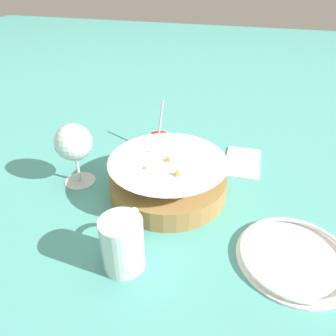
{
  "coord_description": "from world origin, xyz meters",
  "views": [
    {
      "loc": [
        -0.59,
        -0.12,
        0.45
      ],
      "look_at": [
        -0.03,
        0.03,
        0.07
      ],
      "focal_mm": 35.0,
      "sensor_mm": 36.0,
      "label": 1
    }
  ],
  "objects_px": {
    "wine_glass": "(74,144)",
    "food_basket": "(167,179)",
    "sauce_cup": "(159,141)",
    "side_plate": "(294,257)",
    "beer_mug": "(123,245)"
  },
  "relations": [
    {
      "from": "food_basket",
      "to": "side_plate",
      "type": "xyz_separation_m",
      "value": [
        -0.13,
        -0.26,
        -0.03
      ]
    },
    {
      "from": "food_basket",
      "to": "side_plate",
      "type": "distance_m",
      "value": 0.29
    },
    {
      "from": "side_plate",
      "to": "food_basket",
      "type": "bearing_deg",
      "value": 64.57
    },
    {
      "from": "wine_glass",
      "to": "beer_mug",
      "type": "xyz_separation_m",
      "value": [
        -0.2,
        -0.19,
        -0.05
      ]
    },
    {
      "from": "wine_glass",
      "to": "food_basket",
      "type": "bearing_deg",
      "value": -86.91
    },
    {
      "from": "wine_glass",
      "to": "side_plate",
      "type": "relative_size",
      "value": 0.73
    },
    {
      "from": "sauce_cup",
      "to": "side_plate",
      "type": "height_order",
      "value": "sauce_cup"
    },
    {
      "from": "wine_glass",
      "to": "beer_mug",
      "type": "distance_m",
      "value": 0.28
    },
    {
      "from": "beer_mug",
      "to": "side_plate",
      "type": "distance_m",
      "value": 0.3
    },
    {
      "from": "sauce_cup",
      "to": "food_basket",
      "type": "bearing_deg",
      "value": -158.14
    },
    {
      "from": "food_basket",
      "to": "wine_glass",
      "type": "xyz_separation_m",
      "value": [
        -0.01,
        0.21,
        0.06
      ]
    },
    {
      "from": "food_basket",
      "to": "side_plate",
      "type": "height_order",
      "value": "food_basket"
    },
    {
      "from": "food_basket",
      "to": "sauce_cup",
      "type": "height_order",
      "value": "sauce_cup"
    },
    {
      "from": "sauce_cup",
      "to": "wine_glass",
      "type": "bearing_deg",
      "value": 144.74
    },
    {
      "from": "side_plate",
      "to": "wine_glass",
      "type": "bearing_deg",
      "value": 76.45
    }
  ]
}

